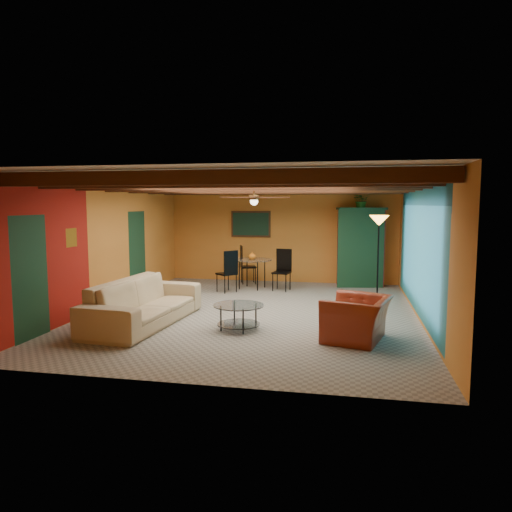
% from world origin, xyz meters
% --- Properties ---
extents(room, '(6.52, 8.01, 2.71)m').
position_xyz_m(room, '(0.00, 0.11, 2.36)').
color(room, gray).
rests_on(room, ground).
extents(sofa, '(1.32, 2.92, 0.83)m').
position_xyz_m(sofa, '(-1.82, -1.32, 0.42)').
color(sofa, tan).
rests_on(sofa, ground).
extents(armchair, '(1.22, 1.32, 0.72)m').
position_xyz_m(armchair, '(2.05, -1.64, 0.36)').
color(armchair, maroon).
rests_on(armchair, ground).
extents(coffee_table, '(1.13, 1.13, 0.46)m').
position_xyz_m(coffee_table, '(-0.00, -1.38, 0.23)').
color(coffee_table, white).
rests_on(coffee_table, ground).
extents(dining_table, '(2.43, 2.43, 1.08)m').
position_xyz_m(dining_table, '(-0.60, 2.71, 0.54)').
color(dining_table, white).
rests_on(dining_table, ground).
extents(armoire, '(1.26, 0.77, 2.07)m').
position_xyz_m(armoire, '(2.20, 3.70, 1.04)').
color(armoire, maroon).
rests_on(armoire, ground).
extents(floor_lamp, '(0.53, 0.53, 2.00)m').
position_xyz_m(floor_lamp, '(2.50, 0.80, 1.00)').
color(floor_lamp, black).
rests_on(floor_lamp, ground).
extents(ceiling_fan, '(1.50, 1.50, 0.44)m').
position_xyz_m(ceiling_fan, '(0.00, 0.00, 2.36)').
color(ceiling_fan, '#472614').
rests_on(ceiling_fan, ceiling).
extents(painting, '(1.05, 0.03, 0.65)m').
position_xyz_m(painting, '(-0.90, 3.96, 1.65)').
color(painting, black).
rests_on(painting, wall_back).
extents(potted_plant, '(0.51, 0.46, 0.51)m').
position_xyz_m(potted_plant, '(2.20, 3.70, 2.33)').
color(potted_plant, '#26661E').
rests_on(potted_plant, armoire).
extents(vase, '(0.24, 0.24, 0.20)m').
position_xyz_m(vase, '(-0.60, 2.71, 1.18)').
color(vase, orange).
rests_on(vase, dining_table).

